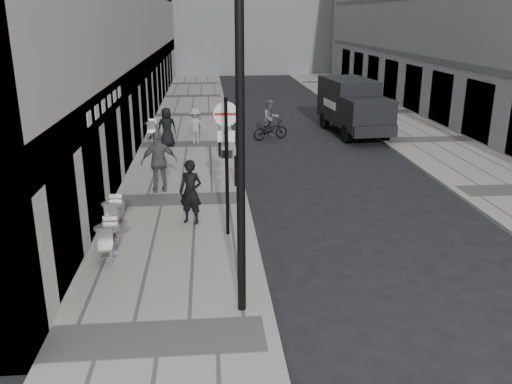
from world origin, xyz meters
TOP-DOWN VIEW (x-y plane):
  - sidewalk at (-2.00, 18.00)m, footprint 4.00×60.00m
  - far_sidewalk at (9.00, 18.00)m, footprint 4.00×60.00m
  - walking_man at (-1.56, 8.29)m, footprint 0.76×0.64m
  - sign_post at (-0.60, 7.40)m, footprint 0.61×0.10m
  - lamppost at (-0.48, 3.57)m, footprint 0.28×0.28m
  - bollard_near at (-0.15, 11.58)m, footprint 0.13×0.13m
  - bollard_far at (-0.60, 15.61)m, footprint 0.11×0.11m
  - panel_van at (5.98, 20.08)m, footprint 2.52×5.70m
  - cyclist at (1.86, 19.14)m, footprint 1.84×1.18m
  - pedestrian_a at (-2.63, 11.19)m, footprint 1.23×0.72m
  - pedestrian_b at (-1.60, 18.15)m, footprint 1.03×0.61m
  - pedestrian_c at (-2.82, 17.60)m, footprint 0.94×0.75m
  - cafe_table_near at (-3.45, 6.35)m, footprint 0.64×1.45m
  - cafe_table_mid at (-3.60, 8.07)m, footprint 0.64×1.45m
  - cafe_table_far at (-3.60, 19.12)m, footprint 0.69×1.56m

SIDE VIEW (x-z plane):
  - sidewalk at x=-2.00m, z-range 0.00..0.12m
  - far_sidewalk at x=9.00m, z-range 0.00..0.12m
  - bollard_far at x=-0.60m, z-range 0.12..0.94m
  - cafe_table_mid at x=-3.60m, z-range 0.13..0.95m
  - cafe_table_near at x=-3.45m, z-range 0.13..0.95m
  - cafe_table_far at x=-3.60m, z-range 0.13..1.01m
  - bollard_near at x=-0.15m, z-range 0.12..1.10m
  - cyclist at x=1.86m, z-range -0.21..1.67m
  - pedestrian_b at x=-1.60m, z-range 0.12..1.68m
  - pedestrian_c at x=-2.82m, z-range 0.12..1.81m
  - walking_man at x=-1.56m, z-range 0.12..1.88m
  - pedestrian_a at x=-2.63m, z-range 0.12..2.10m
  - panel_van at x=5.98m, z-range 0.16..2.77m
  - sign_post at x=-0.60m, z-range 0.62..4.17m
  - lamppost at x=-0.48m, z-range 0.47..6.67m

